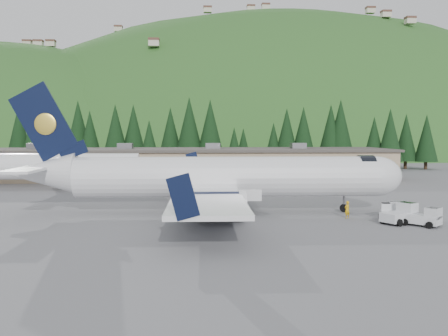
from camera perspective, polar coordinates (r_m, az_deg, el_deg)
ground at (r=49.10m, az=0.43°, el=-5.15°), size 600.00×600.00×0.00m
airliner at (r=48.64m, az=-0.89°, el=-1.21°), size 38.26×35.82×12.73m
second_airliner at (r=73.73m, az=-20.53°, el=0.26°), size 27.50×11.00×10.05m
baggage_tug_a at (r=46.09m, az=19.61°, el=-4.99°), size 3.69×3.16×1.76m
baggage_tug_b at (r=45.33m, az=21.92°, el=-5.27°), size 3.25×3.29×1.64m
baggage_tug_c at (r=47.14m, az=18.35°, el=-4.93°), size 2.19×3.01×1.47m
terminal_building at (r=86.53m, az=-4.62°, el=0.55°), size 71.00×17.00×6.10m
baggage_tug_d at (r=47.52m, az=19.33°, el=-4.81°), size 2.11×3.15×1.59m
ramp_worker at (r=47.26m, az=13.90°, el=-4.65°), size 0.69×0.61×1.60m
tree_line at (r=108.69m, az=-4.69°, el=3.95°), size 112.16×18.86×14.50m
hills at (r=277.18m, az=8.78°, el=-15.13°), size 614.00×330.00×300.00m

